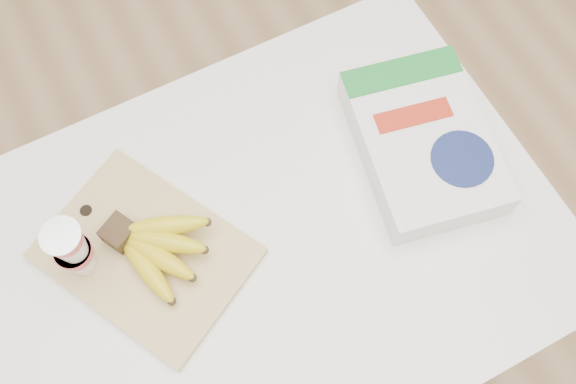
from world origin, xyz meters
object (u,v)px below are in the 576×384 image
(table, at_px, (250,309))
(cutting_board, at_px, (146,253))
(bananas, at_px, (154,246))
(cereal_box, at_px, (423,142))
(yogurt_stack, at_px, (72,249))

(table, xyz_separation_m, cutting_board, (-0.13, 0.07, 0.40))
(bananas, relative_size, cereal_box, 0.52)
(table, xyz_separation_m, bananas, (-0.11, 0.06, 0.43))
(table, distance_m, cutting_board, 0.43)
(table, height_order, cereal_box, cereal_box)
(cutting_board, height_order, cereal_box, cereal_box)
(cutting_board, xyz_separation_m, yogurt_stack, (-0.09, 0.02, 0.08))
(table, xyz_separation_m, yogurt_stack, (-0.22, 0.09, 0.48))
(bananas, xyz_separation_m, yogurt_stack, (-0.11, 0.03, 0.05))
(table, bearing_deg, yogurt_stack, 157.26)
(cutting_board, height_order, bananas, bananas)
(cutting_board, height_order, yogurt_stack, yogurt_stack)
(table, distance_m, yogurt_stack, 0.54)
(yogurt_stack, bearing_deg, cutting_board, -15.22)
(cutting_board, xyz_separation_m, bananas, (0.02, -0.01, 0.03))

